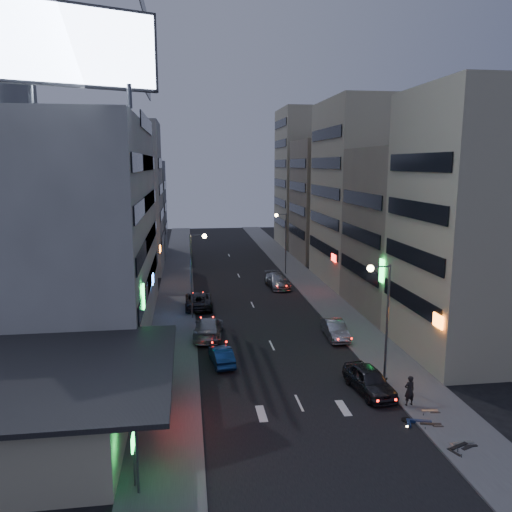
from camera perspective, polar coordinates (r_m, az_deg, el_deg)
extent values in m
plane|color=black|center=(28.71, 6.83, -19.92)|extent=(180.00, 180.00, 0.00)
cube|color=#4C4C4F|center=(55.82, -9.15, -4.65)|extent=(4.00, 120.00, 0.12)
cube|color=#4C4C4F|center=(57.67, 6.99, -4.10)|extent=(4.00, 120.00, 0.12)
cube|color=#ADA687|center=(29.79, -22.40, -15.59)|extent=(8.00, 12.00, 3.60)
cube|color=black|center=(28.77, -20.70, -12.16)|extent=(11.00, 13.00, 0.25)
cube|color=black|center=(28.39, -12.30, -13.44)|extent=(0.12, 4.00, 0.90)
cube|color=#FF1E14|center=(28.39, -12.13, -13.44)|extent=(0.04, 3.70, 0.70)
cube|color=#B8B8B3|center=(45.46, -21.15, 2.82)|extent=(14.00, 24.00, 18.00)
cube|color=#ADA687|center=(40.85, 24.05, 3.25)|extent=(10.00, 11.00, 20.00)
cube|color=gray|center=(51.34, 17.63, 2.71)|extent=(11.00, 12.00, 16.00)
cube|color=#ADA687|center=(62.82, 12.27, 7.05)|extent=(10.00, 14.00, 22.00)
cube|color=#B8B8B3|center=(69.63, -15.37, 6.40)|extent=(11.00, 10.00, 20.00)
cube|color=gray|center=(82.74, -14.50, 5.29)|extent=(12.00, 10.00, 15.00)
cube|color=gray|center=(77.32, 8.74, 6.28)|extent=(11.00, 12.00, 18.00)
cube|color=#ADA687|center=(90.79, 6.56, 8.83)|extent=(12.00, 12.00, 24.00)
cylinder|color=#595B60|center=(35.45, -24.35, 16.47)|extent=(0.30, 0.30, 1.50)
cylinder|color=#595B60|center=(34.34, -14.25, 17.28)|extent=(0.30, 0.30, 1.50)
cube|color=black|center=(35.25, -19.70, 21.69)|extent=(9.52, 3.75, 5.00)
cube|color=#BCCFFA|center=(35.04, -19.65, 21.77)|extent=(9.04, 3.34, 4.60)
cylinder|color=#595B60|center=(34.16, 14.75, -7.56)|extent=(0.16, 0.16, 8.00)
cylinder|color=#595B60|center=(32.92, 13.94, -1.18)|extent=(1.40, 0.10, 0.10)
sphere|color=#FFD88C|center=(32.73, 12.96, -1.39)|extent=(0.44, 0.44, 0.44)
cylinder|color=#595B60|center=(47.06, -7.40, -2.35)|extent=(0.16, 0.16, 8.00)
cylinder|color=#595B60|center=(46.37, -6.65, 2.37)|extent=(1.40, 0.10, 0.10)
sphere|color=#FFD88C|center=(46.40, -5.91, 2.27)|extent=(0.44, 0.44, 0.44)
cylinder|color=#595B60|center=(66.00, 3.43, 1.41)|extent=(0.16, 0.16, 8.00)
cylinder|color=#595B60|center=(65.37, 2.86, 4.77)|extent=(1.40, 0.10, 0.10)
sphere|color=#FFD88C|center=(65.27, 2.34, 4.68)|extent=(0.44, 0.44, 0.44)
imported|color=#27282C|center=(33.81, 12.81, -13.65)|extent=(2.53, 5.04, 1.65)
imported|color=gray|center=(43.02, 9.04, -8.30)|extent=(1.76, 4.57, 1.48)
imported|color=#242429|center=(51.43, -6.58, -5.04)|extent=(2.72, 5.81, 1.61)
imported|color=gray|center=(59.47, 2.45, -2.85)|extent=(2.66, 5.68, 1.60)
imported|color=navy|center=(37.39, -3.98, -11.28)|extent=(1.88, 4.12, 1.31)
imported|color=gray|center=(42.82, -5.46, -8.17)|extent=(2.94, 5.99, 1.68)
imported|color=black|center=(32.44, 17.13, -14.49)|extent=(0.75, 0.56, 1.87)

